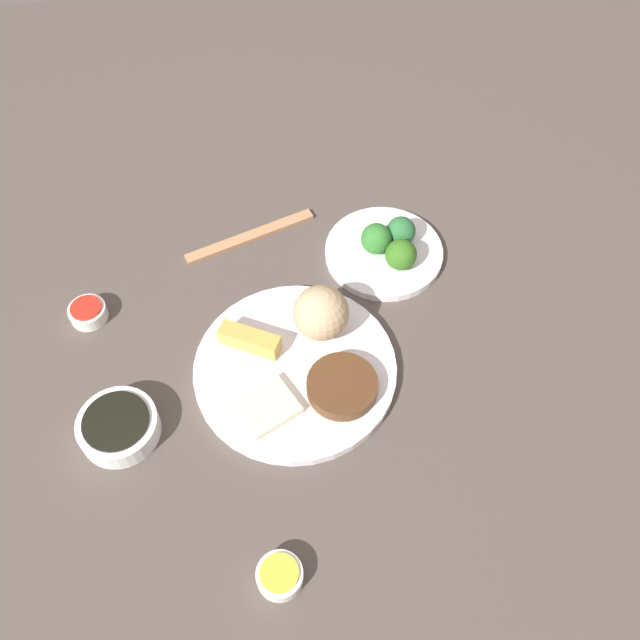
# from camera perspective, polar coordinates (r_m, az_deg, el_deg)

# --- Properties ---
(tabletop) EXTENTS (2.20, 2.20, 0.02)m
(tabletop) POSITION_cam_1_polar(r_m,az_deg,el_deg) (1.01, -3.94, -4.99)
(tabletop) COLOR #4D433E
(tabletop) RESTS_ON ground
(main_plate) EXTENTS (0.30, 0.30, 0.02)m
(main_plate) POSITION_cam_1_polar(r_m,az_deg,el_deg) (0.99, -2.11, -4.27)
(main_plate) COLOR white
(main_plate) RESTS_ON tabletop
(rice_scoop) EXTENTS (0.08, 0.08, 0.08)m
(rice_scoop) POSITION_cam_1_polar(r_m,az_deg,el_deg) (0.99, 0.09, 0.61)
(rice_scoop) COLOR tan
(rice_scoop) RESTS_ON main_plate
(spring_roll) EXTENTS (0.07, 0.09, 0.03)m
(spring_roll) POSITION_cam_1_polar(r_m,az_deg,el_deg) (1.00, -6.01, -1.70)
(spring_roll) COLOR gold
(spring_roll) RESTS_ON main_plate
(crab_rangoon_wonton) EXTENTS (0.09, 0.10, 0.01)m
(crab_rangoon_wonton) POSITION_cam_1_polar(r_m,az_deg,el_deg) (0.95, -4.53, -7.36)
(crab_rangoon_wonton) COLOR beige
(crab_rangoon_wonton) RESTS_ON main_plate
(stir_fry_heap) EXTENTS (0.10, 0.10, 0.02)m
(stir_fry_heap) POSITION_cam_1_polar(r_m,az_deg,el_deg) (0.96, 1.90, -5.65)
(stir_fry_heap) COLOR #4F3019
(stir_fry_heap) RESTS_ON main_plate
(broccoli_plate) EXTENTS (0.20, 0.20, 0.01)m
(broccoli_plate) POSITION_cam_1_polar(r_m,az_deg,el_deg) (1.13, 5.44, 5.75)
(broccoli_plate) COLOR white
(broccoli_plate) RESTS_ON tabletop
(broccoli_floret_0) EXTENTS (0.05, 0.05, 0.05)m
(broccoli_floret_0) POSITION_cam_1_polar(r_m,az_deg,el_deg) (1.11, 4.82, 6.91)
(broccoli_floret_0) COLOR #2F732C
(broccoli_floret_0) RESTS_ON broccoli_plate
(broccoli_floret_1) EXTENTS (0.05, 0.05, 0.05)m
(broccoli_floret_1) POSITION_cam_1_polar(r_m,az_deg,el_deg) (1.12, 6.89, 7.51)
(broccoli_floret_1) COLOR #296937
(broccoli_floret_1) RESTS_ON broccoli_plate
(broccoli_floret_3) EXTENTS (0.05, 0.05, 0.05)m
(broccoli_floret_3) POSITION_cam_1_polar(r_m,az_deg,el_deg) (1.09, 6.91, 5.54)
(broccoli_floret_3) COLOR #336B1D
(broccoli_floret_3) RESTS_ON broccoli_plate
(soy_sauce_bowl) EXTENTS (0.11, 0.11, 0.03)m
(soy_sauce_bowl) POSITION_cam_1_polar(r_m,az_deg,el_deg) (0.98, -16.75, -8.71)
(soy_sauce_bowl) COLOR white
(soy_sauce_bowl) RESTS_ON tabletop
(soy_sauce_bowl_liquid) EXTENTS (0.09, 0.09, 0.00)m
(soy_sauce_bowl_liquid) POSITION_cam_1_polar(r_m,az_deg,el_deg) (0.96, -17.01, -8.23)
(soy_sauce_bowl_liquid) COLOR black
(soy_sauce_bowl_liquid) RESTS_ON soy_sauce_bowl
(sauce_ramekin_hot_mustard) EXTENTS (0.06, 0.06, 0.02)m
(sauce_ramekin_hot_mustard) POSITION_cam_1_polar(r_m,az_deg,el_deg) (0.88, -3.45, -20.91)
(sauce_ramekin_hot_mustard) COLOR white
(sauce_ramekin_hot_mustard) RESTS_ON tabletop
(sauce_ramekin_hot_mustard_liquid) EXTENTS (0.05, 0.05, 0.00)m
(sauce_ramekin_hot_mustard_liquid) POSITION_cam_1_polar(r_m,az_deg,el_deg) (0.87, -3.49, -20.70)
(sauce_ramekin_hot_mustard_liquid) COLOR yellow
(sauce_ramekin_hot_mustard_liquid) RESTS_ON sauce_ramekin_hot_mustard
(sauce_ramekin_sweet_and_sour) EXTENTS (0.06, 0.06, 0.02)m
(sauce_ramekin_sweet_and_sour) POSITION_cam_1_polar(r_m,az_deg,el_deg) (1.11, -19.13, 0.58)
(sauce_ramekin_sweet_and_sour) COLOR white
(sauce_ramekin_sweet_and_sour) RESTS_ON tabletop
(sauce_ramekin_sweet_and_sour_liquid) EXTENTS (0.05, 0.05, 0.00)m
(sauce_ramekin_sweet_and_sour_liquid) POSITION_cam_1_polar(r_m,az_deg,el_deg) (1.10, -19.31, 0.99)
(sauce_ramekin_sweet_and_sour_liquid) COLOR red
(sauce_ramekin_sweet_and_sour_liquid) RESTS_ON sauce_ramekin_sweet_and_sour
(chopsticks_pair) EXTENTS (0.09, 0.23, 0.01)m
(chopsticks_pair) POSITION_cam_1_polar(r_m,az_deg,el_deg) (1.16, -5.82, 7.10)
(chopsticks_pair) COLOR #AE7F56
(chopsticks_pair) RESTS_ON tabletop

